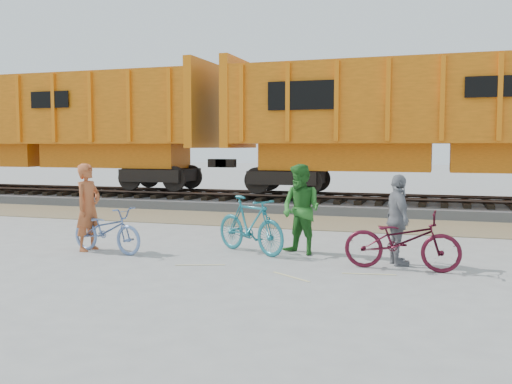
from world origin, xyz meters
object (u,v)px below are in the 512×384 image
Objects in this scene: bicycle_maroon at (402,240)px; person_man at (301,209)px; person_woman at (398,220)px; bicycle_teal at (250,225)px; bicycle_blue at (107,230)px; hopper_car_center at (442,119)px; person_solo at (88,207)px; hopper_car_left at (46,125)px.

person_man is (-2.01, 0.89, 0.38)m from bicycle_maroon.
bicycle_maroon is 1.20× the size of person_woman.
bicycle_teal is 1.07m from person_man.
bicycle_teal is (2.77, 0.84, 0.11)m from bicycle_blue.
hopper_car_center reaches higher than bicycle_blue.
bicycle_blue is 5.72m from person_woman.
hopper_car_center is 8.50× the size of person_woman.
person_solo is 4.37m from person_man.
bicycle_blue is at bearing -138.40° from person_man.
person_solo is at bearing -141.40° from person_man.
person_woman is at bearing 15.45° from bicycle_maroon.
bicycle_maroon is at bearing -84.50° from person_solo.
bicycle_teal is at bearing 78.54° from bicycle_maroon.
bicycle_blue is at bearing -47.02° from hopper_car_left.
bicycle_teal is 1.06× the size of person_solo.
person_solo is at bearing -127.04° from hopper_car_center.
hopper_car_left is 12.39m from person_solo.
bicycle_teal is 1.16× the size of person_woman.
person_solo reaches higher than bicycle_maroon.
hopper_car_left is 15.00m from hopper_car_center.
person_woman is (6.18, 0.45, -0.07)m from person_solo.
hopper_car_center is at bearing -32.03° from person_solo.
person_solo is at bearing 132.25° from bicycle_teal.
bicycle_teal is 3.08m from bicycle_maroon.
person_solo reaches higher than person_woman.
bicycle_teal is (11.38, -8.39, -2.43)m from hopper_car_left.
bicycle_teal reaches higher than bicycle_blue.
person_man reaches higher than bicycle_maroon.
hopper_car_center reaches higher than person_man.
person_woman is at bearing -72.10° from bicycle_blue.
hopper_car_center is at bearing -2.47° from bicycle_maroon.
hopper_car_left reaches higher than person_woman.
hopper_car_left is 7.80× the size of person_solo.
bicycle_maroon is at bearing -93.88° from hopper_car_center.
bicycle_maroon is 6.29m from person_solo.
bicycle_maroon is (5.78, 0.15, 0.05)m from bicycle_blue.
bicycle_blue is at bearing 73.25° from person_woman.
person_solo is (8.11, -9.13, -2.11)m from hopper_car_left.
bicycle_blue is (-6.39, -9.23, -2.54)m from hopper_car_center.
bicycle_blue is 2.90m from bicycle_teal.
bicycle_blue is 0.67m from person_solo.
hopper_car_center is 7.89× the size of bicycle_blue.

